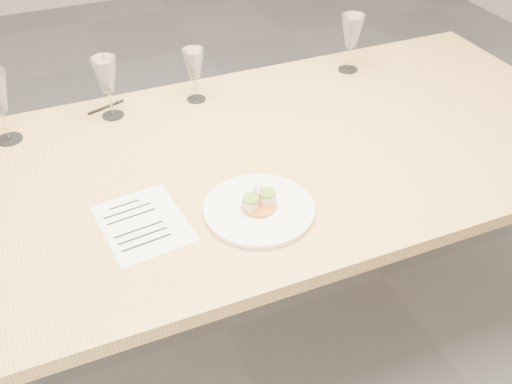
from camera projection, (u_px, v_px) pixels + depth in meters
name	position (u px, v px, depth m)	size (l,w,h in m)	color
ground	(227.00, 328.00, 2.09)	(7.00, 7.00, 0.00)	slate
dining_table	(219.00, 181.00, 1.67)	(2.40, 1.00, 0.75)	tan
dinner_plate	(259.00, 208.00, 1.45)	(0.28, 0.28, 0.07)	white
recipe_sheet	(143.00, 223.00, 1.42)	(0.23, 0.27, 0.00)	white
ballpoint_pen	(106.00, 107.00, 1.86)	(0.12, 0.05, 0.01)	black
wine_glass_1	(106.00, 77.00, 1.73)	(0.08, 0.08, 0.20)	white
wine_glass_2	(194.00, 65.00, 1.83)	(0.07, 0.07, 0.18)	white
wine_glass_3	(352.00, 32.00, 1.98)	(0.08, 0.08, 0.20)	white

